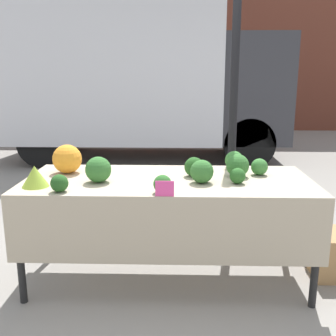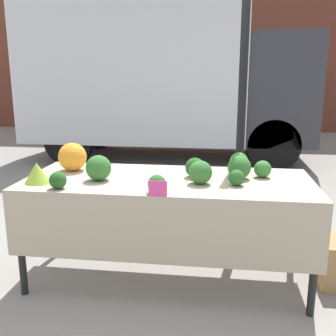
% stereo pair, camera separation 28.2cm
% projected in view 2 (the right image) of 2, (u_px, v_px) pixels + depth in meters
% --- Properties ---
extents(ground_plane, '(40.00, 40.00, 0.00)m').
position_uv_depth(ground_plane, '(168.00, 276.00, 3.02)').
color(ground_plane, gray).
extents(building_facade, '(16.00, 0.60, 5.82)m').
position_uv_depth(building_facade, '(209.00, 21.00, 10.55)').
color(building_facade, brown).
rests_on(building_facade, ground_plane).
extents(tent_pole, '(0.07, 0.07, 2.31)m').
position_uv_depth(tent_pole, '(241.00, 119.00, 3.30)').
color(tent_pole, black).
rests_on(tent_pole, ground_plane).
extents(parked_truck, '(4.92, 1.96, 2.86)m').
position_uv_depth(parked_truck, '(160.00, 74.00, 7.00)').
color(parked_truck, silver).
rests_on(parked_truck, ground_plane).
extents(market_table, '(2.07, 0.87, 0.78)m').
position_uv_depth(market_table, '(167.00, 193.00, 2.80)').
color(market_table, tan).
rests_on(market_table, ground_plane).
extents(orange_cauliflower, '(0.22, 0.22, 0.22)m').
position_uv_depth(orange_cauliflower, '(72.00, 157.00, 3.06)').
color(orange_cauliflower, orange).
rests_on(orange_cauliflower, market_table).
extents(romanesco_head, '(0.18, 0.18, 0.14)m').
position_uv_depth(romanesco_head, '(37.00, 173.00, 2.72)').
color(romanesco_head, '#93B238').
rests_on(romanesco_head, market_table).
extents(broccoli_head_0, '(0.13, 0.13, 0.13)m').
position_uv_depth(broccoli_head_0, '(263.00, 169.00, 2.87)').
color(broccoli_head_0, '#387533').
rests_on(broccoli_head_0, market_table).
extents(broccoli_head_1, '(0.12, 0.12, 0.12)m').
position_uv_depth(broccoli_head_1, '(157.00, 184.00, 2.49)').
color(broccoli_head_1, '#2D6628').
rests_on(broccoli_head_1, market_table).
extents(broccoli_head_2, '(0.14, 0.14, 0.14)m').
position_uv_depth(broccoli_head_2, '(195.00, 167.00, 2.87)').
color(broccoli_head_2, '#23511E').
rests_on(broccoli_head_2, market_table).
extents(broccoli_head_3, '(0.15, 0.15, 0.15)m').
position_uv_depth(broccoli_head_3, '(239.00, 162.00, 3.06)').
color(broccoli_head_3, '#387533').
rests_on(broccoli_head_3, market_table).
extents(broccoli_head_4, '(0.11, 0.11, 0.11)m').
position_uv_depth(broccoli_head_4, '(58.00, 180.00, 2.58)').
color(broccoli_head_4, '#23511E').
rests_on(broccoli_head_4, market_table).
extents(broccoli_head_5, '(0.11, 0.11, 0.11)m').
position_uv_depth(broccoli_head_5, '(236.00, 178.00, 2.66)').
color(broccoli_head_5, '#285B23').
rests_on(broccoli_head_5, market_table).
extents(broccoli_head_6, '(0.18, 0.18, 0.18)m').
position_uv_depth(broccoli_head_6, '(99.00, 168.00, 2.78)').
color(broccoli_head_6, '#336B2D').
rests_on(broccoli_head_6, market_table).
extents(broccoli_head_7, '(0.17, 0.17, 0.17)m').
position_uv_depth(broccoli_head_7, '(239.00, 167.00, 2.83)').
color(broccoli_head_7, '#336B2D').
rests_on(broccoli_head_7, market_table).
extents(broccoli_head_8, '(0.16, 0.16, 0.16)m').
position_uv_depth(broccoli_head_8, '(200.00, 172.00, 2.69)').
color(broccoli_head_8, '#336B2D').
rests_on(broccoli_head_8, market_table).
extents(price_sign, '(0.12, 0.01, 0.10)m').
position_uv_depth(price_sign, '(158.00, 188.00, 2.43)').
color(price_sign, '#EF4793').
rests_on(price_sign, market_table).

